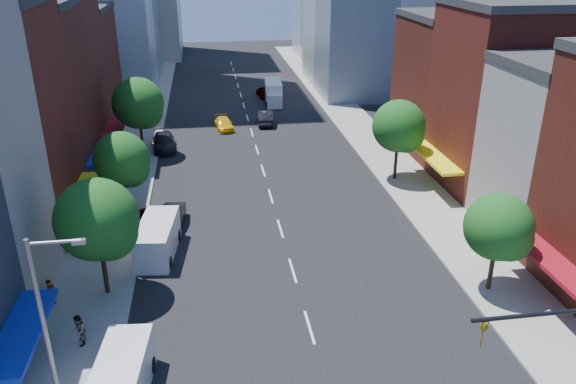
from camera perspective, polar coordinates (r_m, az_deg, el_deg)
name	(u,v)px	position (r m, az deg, el deg)	size (l,w,h in m)	color
sidewalk_left	(137,143)	(62.50, -15.06, 4.87)	(5.00, 120.00, 0.15)	gray
sidewalk_right	(363,132)	(64.44, 7.66, 6.04)	(5.00, 120.00, 0.15)	gray
bldg_left_3	(9,104)	(51.97, -26.51, 8.02)	(12.00, 8.00, 15.00)	#511F14
bldg_left_4	(34,71)	(59.72, -24.42, 11.13)	(12.00, 9.00, 17.00)	#5C1B15
bldg_left_5	(59,72)	(69.11, -22.20, 11.23)	(12.00, 10.00, 13.00)	#511F14
bldg_right_2	(517,100)	(51.57, 22.26, 8.64)	(12.00, 10.00, 15.00)	#5C1B15
bldg_right_3	(464,85)	(60.36, 17.48, 10.30)	(12.00, 10.00, 13.00)	#511F14
streetlight	(49,323)	(25.37, -23.15, -12.14)	(2.25, 0.25, 9.00)	slate
tree_left_near	(100,223)	(33.83, -18.57, -2.97)	(4.80, 4.80, 7.30)	black
tree_left_mid	(123,162)	(43.97, -16.37, 2.99)	(4.20, 4.20, 6.65)	black
tree_left_far	(140,105)	(57.06, -14.83, 8.52)	(5.00, 5.00, 7.75)	black
tree_right_near	(501,230)	(35.03, 20.83, -3.61)	(4.00, 4.00, 6.20)	black
tree_right_far	(400,128)	(50.00, 11.35, 6.36)	(4.60, 4.60, 7.20)	black
parked_car_second	(172,218)	(42.89, -11.67, -2.58)	(1.53, 4.39, 1.45)	black
parked_car_third	(150,224)	(42.39, -13.80, -3.18)	(2.26, 4.90, 1.36)	#999999
parked_car_rear	(164,142)	(59.69, -12.49, 4.97)	(2.20, 5.41, 1.57)	black
cargo_van_near	(121,382)	(28.04, -16.59, -18.01)	(2.63, 5.49, 2.26)	silver
cargo_van_far	(157,240)	(39.02, -13.14, -4.74)	(2.89, 5.82, 2.38)	silver
taxi	(224,124)	(65.54, -6.54, 6.91)	(1.80, 4.42, 1.28)	#E5B70C
traffic_car_oncoming	(266,117)	(67.13, -2.29, 7.61)	(1.73, 4.96, 1.63)	black
traffic_car_far	(265,91)	(79.92, -2.40, 10.17)	(1.77, 4.40, 1.50)	#999999
box_truck	(273,93)	(76.46, -1.49, 10.02)	(2.60, 7.20, 2.84)	white
pedestrian_near	(51,292)	(35.70, -22.93, -9.37)	(0.61, 0.40, 1.67)	#999999
pedestrian_far	(79,331)	(31.91, -20.49, -13.05)	(0.86, 0.67, 1.77)	#999999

